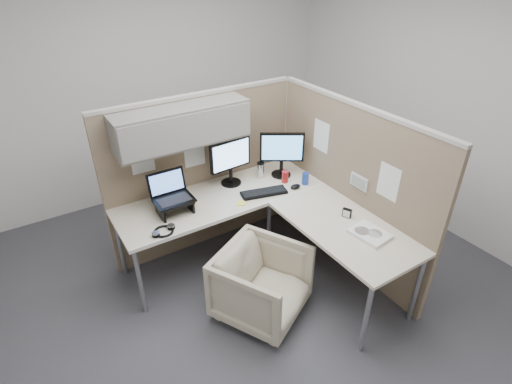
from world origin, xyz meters
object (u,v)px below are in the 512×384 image
office_chair (262,281)px  monitor_left (230,159)px  desk (266,213)px  keyboard (264,193)px

office_chair → monitor_left: bearing=46.3°
desk → keyboard: (0.13, 0.23, 0.05)m
monitor_left → keyboard: size_ratio=1.06×
desk → office_chair: desk is taller
monitor_left → desk: bearing=-91.0°
desk → keyboard: bearing=60.2°
monitor_left → keyboard: 0.46m
desk → monitor_left: size_ratio=4.29×
office_chair → keyboard: bearing=27.6°
office_chair → monitor_left: monitor_left is taller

